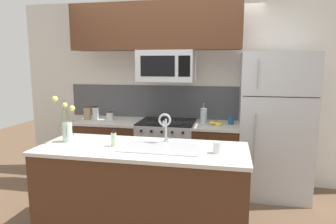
{
  "coord_description": "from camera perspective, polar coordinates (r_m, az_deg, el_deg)",
  "views": [
    {
      "loc": [
        0.83,
        -3.05,
        1.72
      ],
      "look_at": [
        0.15,
        0.27,
        1.16
      ],
      "focal_mm": 32.0,
      "sensor_mm": 36.0,
      "label": 1
    }
  ],
  "objects": [
    {
      "name": "storage_jar_medium",
      "position": [
        4.43,
        -13.66,
        -0.15
      ],
      "size": [
        0.09,
        0.09,
        0.2
      ],
      "color": "silver",
      "rests_on": "back_counter_left"
    },
    {
      "name": "storage_jar_short",
      "position": [
        4.33,
        -11.01,
        -0.75
      ],
      "size": [
        0.1,
        0.1,
        0.13
      ],
      "color": "silver",
      "rests_on": "back_counter_left"
    },
    {
      "name": "sink_faucet",
      "position": [
        3.04,
        -0.57,
        -2.24
      ],
      "size": [
        0.14,
        0.14,
        0.31
      ],
      "color": "#B7BABF",
      "rests_on": "island_counter"
    },
    {
      "name": "back_counter_left",
      "position": [
        4.47,
        -10.7,
        -7.23
      ],
      "size": [
        0.92,
        0.65,
        0.91
      ],
      "color": "#4C2B19",
      "rests_on": "ground"
    },
    {
      "name": "banana_bunch",
      "position": [
        3.97,
        9.19,
        -2.18
      ],
      "size": [
        0.19,
        0.16,
        0.08
      ],
      "color": "yellow",
      "rests_on": "back_counter_right"
    },
    {
      "name": "refrigerator",
      "position": [
        4.09,
        19.51,
        -2.39
      ],
      "size": [
        0.88,
        0.74,
        1.85
      ],
      "color": "#B7BABF",
      "rests_on": "ground"
    },
    {
      "name": "ground_plane",
      "position": [
        3.6,
        -3.32,
        -19.18
      ],
      "size": [
        10.0,
        10.0,
        0.0
      ],
      "primitive_type": "plane",
      "color": "brown"
    },
    {
      "name": "coffee_tin",
      "position": [
        4.07,
        11.88,
        -1.51
      ],
      "size": [
        0.08,
        0.08,
        0.11
      ],
      "primitive_type": "cylinder",
      "color": "#1E5184",
      "rests_on": "back_counter_right"
    },
    {
      "name": "upper_cabinet_band",
      "position": [
        4.05,
        -2.54,
        15.9
      ],
      "size": [
        2.23,
        0.34,
        0.6
      ],
      "primitive_type": "cube",
      "color": "#4C2B19"
    },
    {
      "name": "microwave",
      "position": [
        4.02,
        -0.29,
        8.76
      ],
      "size": [
        0.74,
        0.4,
        0.41
      ],
      "color": "#B7BABF"
    },
    {
      "name": "rear_partition",
      "position": [
        4.38,
        4.64,
        3.85
      ],
      "size": [
        5.2,
        0.1,
        2.6
      ],
      "primitive_type": "cube",
      "color": "silver",
      "rests_on": "ground"
    },
    {
      "name": "kitchen_sink",
      "position": [
        2.91,
        -1.45,
        -8.2
      ],
      "size": [
        0.76,
        0.42,
        0.16
      ],
      "color": "#ADAFB5",
      "rests_on": "island_counter"
    },
    {
      "name": "back_counter_right",
      "position": [
        4.15,
        9.02,
        -8.46
      ],
      "size": [
        0.62,
        0.65,
        0.91
      ],
      "color": "#4C2B19",
      "rests_on": "ground"
    },
    {
      "name": "splash_band",
      "position": [
        4.39,
        0.64,
        1.92
      ],
      "size": [
        3.12,
        0.01,
        0.48
      ],
      "primitive_type": "cube",
      "color": "#4C4C51",
      "rests_on": "rear_partition"
    },
    {
      "name": "flower_vase",
      "position": [
        3.26,
        -18.71,
        -3.03
      ],
      "size": [
        0.18,
        0.16,
        0.48
      ],
      "color": "silver",
      "rests_on": "island_counter"
    },
    {
      "name": "stove_range",
      "position": [
        4.23,
        -0.22,
        -7.93
      ],
      "size": [
        0.76,
        0.64,
        0.93
      ],
      "color": "#B7BABF",
      "rests_on": "ground"
    },
    {
      "name": "french_press",
      "position": [
        4.09,
        6.79,
        -0.7
      ],
      "size": [
        0.09,
        0.09,
        0.27
      ],
      "color": "silver",
      "rests_on": "back_counter_right"
    },
    {
      "name": "dish_soap_bottle",
      "position": [
        2.99,
        -10.29,
        -5.14
      ],
      "size": [
        0.06,
        0.05,
        0.16
      ],
      "color": "beige",
      "rests_on": "island_counter"
    },
    {
      "name": "drinking_glass",
      "position": [
        2.76,
        9.35,
        -6.71
      ],
      "size": [
        0.08,
        0.08,
        0.1
      ],
      "color": "silver",
      "rests_on": "island_counter"
    },
    {
      "name": "island_counter",
      "position": [
        3.09,
        -4.85,
        -14.79
      ],
      "size": [
        2.03,
        0.8,
        0.91
      ],
      "color": "#4C2B19",
      "rests_on": "ground"
    },
    {
      "name": "storage_jar_tall",
      "position": [
        4.46,
        -15.12,
        -0.16
      ],
      "size": [
        0.1,
        0.1,
        0.19
      ],
      "color": "#997F5B",
      "rests_on": "back_counter_left"
    }
  ]
}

